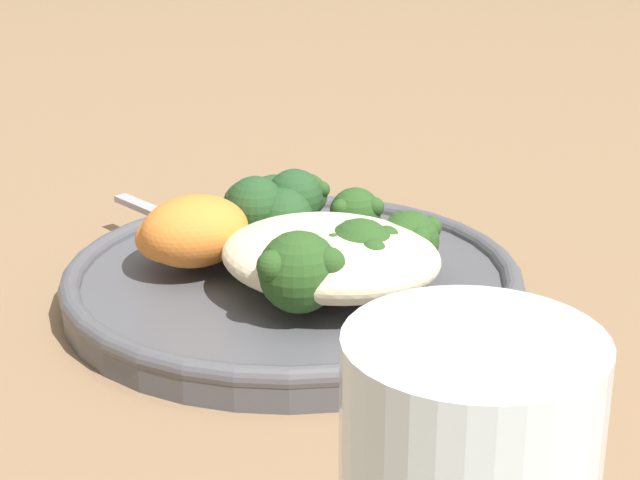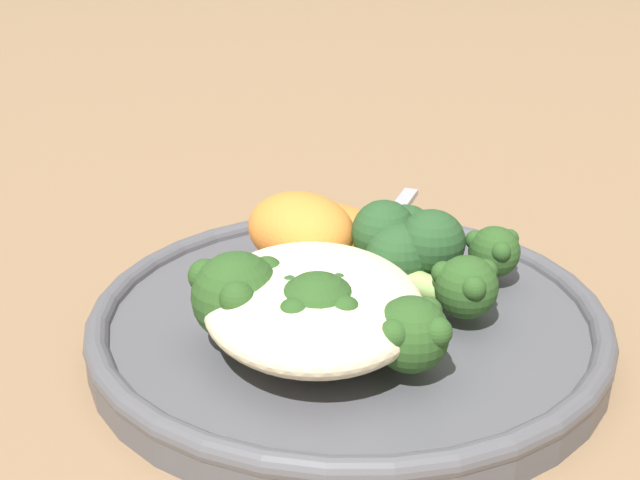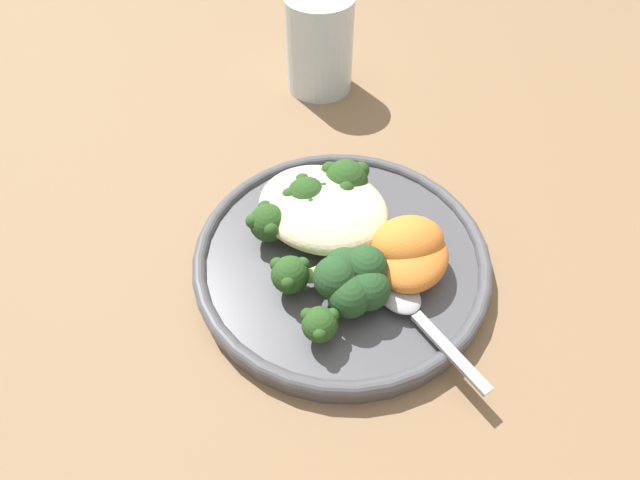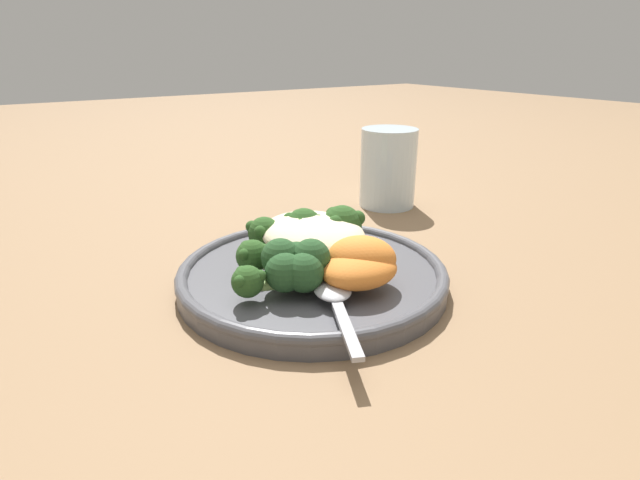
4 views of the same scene
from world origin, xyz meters
TOP-DOWN VIEW (x-y plane):
  - ground_plane at (0.00, 0.00)m, footprint 4.00×4.00m
  - plate at (0.01, -0.01)m, footprint 0.26×0.26m
  - quinoa_mound at (-0.02, 0.01)m, footprint 0.12×0.10m
  - broccoli_stalk_0 at (-0.00, 0.03)m, footprint 0.11×0.10m
  - broccoli_stalk_1 at (-0.02, 0.01)m, footprint 0.12×0.05m
  - broccoli_stalk_2 at (-0.03, -0.03)m, footprint 0.12×0.04m
  - broccoli_stalk_3 at (0.01, -0.05)m, footprint 0.09×0.09m
  - broccoli_stalk_4 at (0.04, -0.07)m, footprint 0.04×0.12m
  - sweet_potato_chunk_0 at (0.06, 0.01)m, footprint 0.08×0.08m
  - sweet_potato_chunk_1 at (0.07, -0.00)m, footprint 0.06×0.07m
  - kale_tuft at (0.04, -0.05)m, footprint 0.06×0.06m
  - spoon at (0.08, -0.03)m, footprint 0.12×0.07m
  - water_glass at (-0.15, 0.22)m, footprint 0.08×0.08m

SIDE VIEW (x-z plane):
  - ground_plane at x=0.00m, z-range 0.00..0.00m
  - plate at x=0.01m, z-range 0.00..0.02m
  - spoon at x=0.08m, z-range 0.02..0.03m
  - broccoli_stalk_4 at x=0.04m, z-range 0.02..0.05m
  - broccoli_stalk_3 at x=0.01m, z-range 0.02..0.05m
  - sweet_potato_chunk_1 at x=0.07m, z-range 0.02..0.05m
  - broccoli_stalk_2 at x=-0.03m, z-range 0.02..0.05m
  - quinoa_mound at x=-0.02m, z-range 0.02..0.06m
  - broccoli_stalk_1 at x=-0.02m, z-range 0.02..0.06m
  - broccoli_stalk_0 at x=0.00m, z-range 0.02..0.06m
  - kale_tuft at x=0.04m, z-range 0.02..0.06m
  - sweet_potato_chunk_0 at x=0.06m, z-range 0.02..0.06m
  - water_glass at x=-0.15m, z-range 0.00..0.11m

